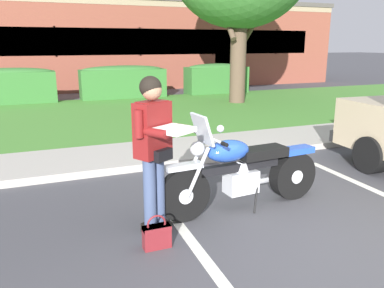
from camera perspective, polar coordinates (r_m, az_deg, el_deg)
ground_plane at (r=4.35m, az=19.28°, el=-14.04°), size 140.00×140.00×0.00m
curb_strip at (r=6.83m, az=1.60°, el=-2.19°), size 60.00×0.20×0.12m
concrete_walk at (r=7.59m, az=-0.99°, el=-0.63°), size 60.00×1.50×0.08m
grass_lawn at (r=11.53m, az=-8.62°, el=4.38°), size 60.00×6.91×0.06m
stall_stripe_0 at (r=3.87m, az=2.26°, el=-16.91°), size 0.26×4.40×0.01m
motorcycle at (r=4.90m, az=8.16°, el=-3.85°), size 2.24×0.82×1.26m
rider_person at (r=4.10m, az=-5.51°, el=0.12°), size 0.60×0.67×1.70m
handbag at (r=4.06m, az=-5.17°, el=-13.06°), size 0.28×0.13×0.36m
hedge_left at (r=14.56m, az=-25.10°, el=7.74°), size 2.93×0.90×1.24m
hedge_center_left at (r=14.88m, az=-10.04°, el=8.99°), size 3.11×0.90×1.24m
hedge_center_right at (r=16.13m, az=3.59°, el=9.59°), size 2.54×0.90×1.24m
brick_building at (r=21.93m, az=-10.73°, el=14.21°), size 20.62×9.22×4.01m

